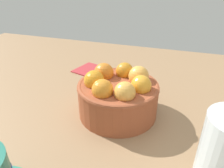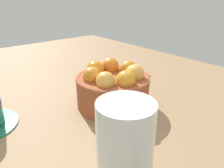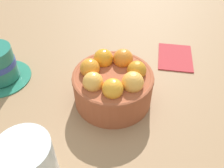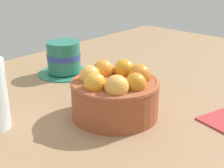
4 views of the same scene
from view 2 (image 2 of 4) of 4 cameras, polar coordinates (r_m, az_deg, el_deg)
name	(u,v)px [view 2 (image 2 of 4)]	position (r cm, az deg, el deg)	size (l,w,h in cm)	color
ground_plane	(113,111)	(50.37, 0.20, -6.86)	(142.77, 89.91, 3.18)	#997551
terracotta_bowl	(113,86)	(47.69, 0.21, -0.61)	(15.84, 15.84, 9.42)	#9E4C2D
water_glass	(125,146)	(28.09, 3.37, -15.74)	(7.07, 7.07, 11.89)	silver
folded_napkin	(129,72)	(68.61, 4.46, 3.19)	(11.10, 8.33, 0.60)	#B23338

